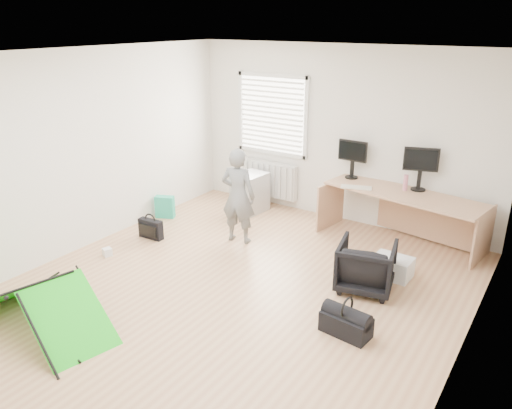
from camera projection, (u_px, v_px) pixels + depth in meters
The scene contains 18 objects.
ground at pixel (238, 288), 5.98m from camera, with size 5.50×5.50×0.00m, color tan.
back_wall at pixel (340, 135), 7.66m from camera, with size 5.00×0.02×2.70m, color silver.
window at pixel (272, 115), 8.17m from camera, with size 1.20×0.06×1.20m, color silver.
radiator at pixel (270, 179), 8.53m from camera, with size 1.00×0.12×0.60m, color silver.
desk at pixel (401, 218), 7.08m from camera, with size 2.22×0.71×0.76m, color tan.
filing_cabinet at pixel (250, 193), 8.25m from camera, with size 0.42×0.56×0.65m, color #ACAEB1.
monitor_left at pixel (352, 164), 7.51m from camera, with size 0.45×0.10×0.43m, color black.
monitor_right at pixel (420, 175), 6.98m from camera, with size 0.47×0.10×0.45m, color black.
keyboard at pixel (356, 187), 7.14m from camera, with size 0.43×0.15×0.02m, color beige.
thermos at pixel (406, 183), 7.01m from camera, with size 0.06×0.06×0.23m, color #C97086.
office_chair at pixel (366, 266), 5.88m from camera, with size 0.64×0.66×0.60m, color black.
person at pixel (238, 196), 7.02m from camera, with size 0.50×0.33×1.38m, color slate.
kite at pixel (42, 305), 5.16m from camera, with size 1.67×0.74×0.52m, color #15B911, non-canonical shape.
storage_crate at pixel (393, 267), 6.22m from camera, with size 0.46×0.32×0.26m, color silver.
tote_bag at pixel (165, 207), 8.05m from camera, with size 0.30×0.13×0.36m, color #22A581.
laptop_bag at pixel (151, 229), 7.30m from camera, with size 0.38×0.11×0.29m, color black.
white_box at pixel (107, 252), 6.78m from camera, with size 0.11×0.11×0.11m, color silver.
duffel_bag at pixel (346, 324), 5.09m from camera, with size 0.50×0.26×0.22m, color black.
Camera 1 is at (3.06, -4.26, 3.05)m, focal length 35.00 mm.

